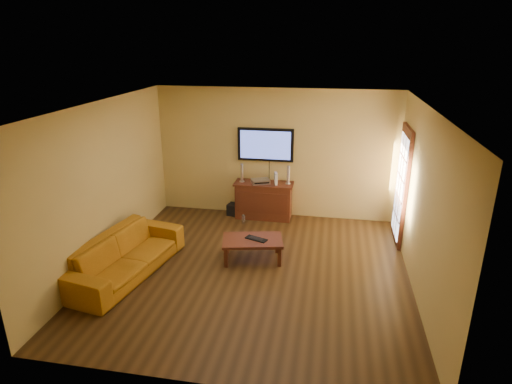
% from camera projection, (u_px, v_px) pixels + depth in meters
% --- Properties ---
extents(ground_plane, '(5.00, 5.00, 0.00)m').
position_uv_depth(ground_plane, '(253.00, 271.00, 7.05)').
color(ground_plane, '#32200E').
rests_on(ground_plane, ground).
extents(room_walls, '(5.00, 5.00, 5.00)m').
position_uv_depth(room_walls, '(260.00, 162.00, 7.05)').
color(room_walls, tan).
rests_on(room_walls, ground).
extents(french_door, '(0.07, 1.02, 2.22)m').
position_uv_depth(french_door, '(401.00, 187.00, 7.85)').
color(french_door, '#471C10').
rests_on(french_door, ground).
extents(media_console, '(1.23, 0.47, 0.78)m').
position_uv_depth(media_console, '(264.00, 200.00, 9.04)').
color(media_console, '#471C10').
rests_on(media_console, ground).
extents(television, '(1.16, 0.08, 0.69)m').
position_uv_depth(television, '(266.00, 145.00, 8.83)').
color(television, black).
rests_on(television, ground).
extents(coffee_table, '(1.12, 0.81, 0.39)m').
position_uv_depth(coffee_table, '(253.00, 242.00, 7.31)').
color(coffee_table, '#471C10').
rests_on(coffee_table, ground).
extents(sofa, '(1.06, 2.33, 0.88)m').
position_uv_depth(sofa, '(124.00, 249.00, 6.85)').
color(sofa, '#A66712').
rests_on(sofa, ground).
extents(speaker_left, '(0.11, 0.11, 0.39)m').
position_uv_depth(speaker_left, '(242.00, 174.00, 8.92)').
color(speaker_left, silver).
rests_on(speaker_left, media_console).
extents(speaker_right, '(0.11, 0.11, 0.39)m').
position_uv_depth(speaker_right, '(288.00, 176.00, 8.79)').
color(speaker_right, silver).
rests_on(speaker_right, media_console).
extents(av_receiver, '(0.44, 0.38, 0.08)m').
position_uv_depth(av_receiver, '(260.00, 181.00, 8.88)').
color(av_receiver, silver).
rests_on(av_receiver, media_console).
extents(game_console, '(0.09, 0.19, 0.25)m').
position_uv_depth(game_console, '(276.00, 178.00, 8.79)').
color(game_console, white).
rests_on(game_console, media_console).
extents(subwoofer, '(0.29, 0.29, 0.24)m').
position_uv_depth(subwoofer, '(234.00, 209.00, 9.27)').
color(subwoofer, black).
rests_on(subwoofer, ground).
extents(bottle, '(0.07, 0.07, 0.20)m').
position_uv_depth(bottle, '(243.00, 219.00, 8.85)').
color(bottle, white).
rests_on(bottle, ground).
extents(keyboard, '(0.41, 0.27, 0.02)m').
position_uv_depth(keyboard, '(256.00, 239.00, 7.28)').
color(keyboard, black).
rests_on(keyboard, coffee_table).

